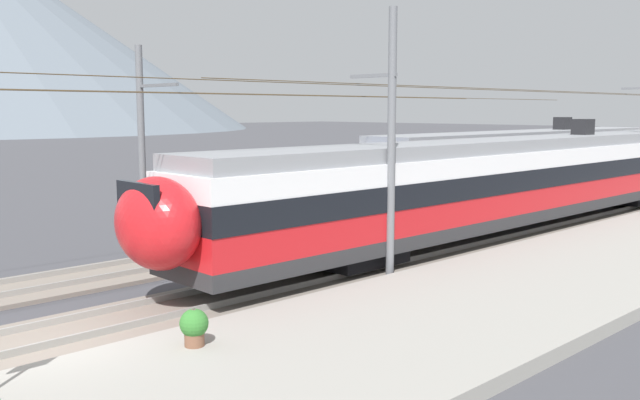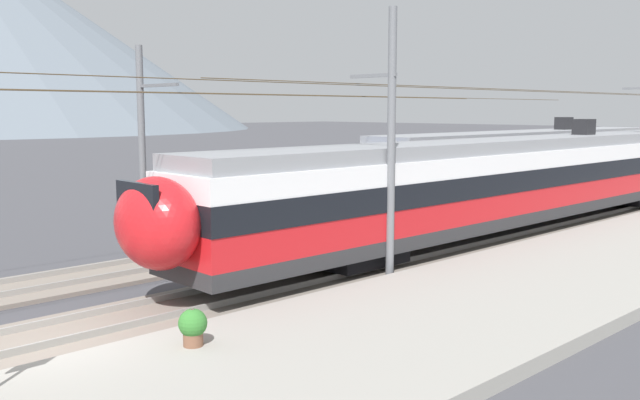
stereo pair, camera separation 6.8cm
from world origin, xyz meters
name	(u,v)px [view 2 (the right image)]	position (x,y,z in m)	size (l,w,h in m)	color
ground_plane	(45,358)	(0.00, 0.00, 0.00)	(400.00, 400.00, 0.00)	#424247
track_near	(27,343)	(0.00, 0.92, 0.07)	(120.00, 3.00, 0.28)	slate
train_near_platform	(518,179)	(19.45, 0.92, 2.23)	(34.08, 2.90, 4.27)	#2D2D30
train_far_track	(524,162)	(27.84, 5.52, 2.22)	(25.42, 2.99, 4.27)	#2D2D30
catenary_mast_mid	(388,140)	(9.97, -0.44, 4.09)	(49.30, 1.77, 7.84)	slate
catenary_mast_far_side	(145,144)	(6.63, 7.53, 3.80)	(49.30, 2.51, 7.12)	slate
potted_plant_by_shelter	(193,325)	(2.06, -2.26, 0.75)	(0.57, 0.57, 0.75)	brown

